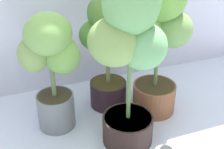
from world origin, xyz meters
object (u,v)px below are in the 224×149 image
at_px(potted_plant_back_left, 50,63).
at_px(potted_plant_center, 129,52).
at_px(potted_plant_back_right, 159,36).
at_px(potted_plant_back_center, 109,44).

distance_m(potted_plant_back_left, potted_plant_center, 0.45).
height_order(potted_plant_back_left, potted_plant_back_right, potted_plant_back_right).
bearing_deg(potted_plant_back_right, potted_plant_center, -143.21).
xyz_separation_m(potted_plant_back_left, potted_plant_center, (0.34, -0.27, 0.13)).
height_order(potted_plant_center, potted_plant_back_right, potted_plant_center).
relative_size(potted_plant_back_left, potted_plant_center, 0.74).
relative_size(potted_plant_back_center, potted_plant_back_left, 1.07).
height_order(potted_plant_back_center, potted_plant_center, potted_plant_center).
distance_m(potted_plant_center, potted_plant_back_right, 0.35).
distance_m(potted_plant_back_center, potted_plant_center, 0.39).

